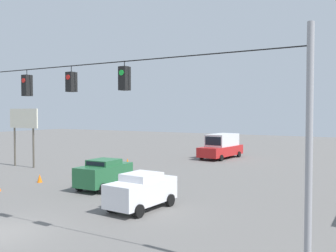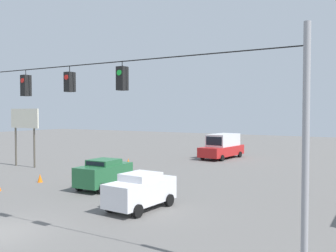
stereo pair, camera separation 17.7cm
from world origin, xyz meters
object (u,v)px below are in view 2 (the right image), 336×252
traffic_cone_second (40,178)px  traffic_cone_third (75,172)px  traffic_cone_fourth (105,166)px  overhead_signal_span (25,113)px  sedan_white_crossing_near (141,190)px  roadside_billboard (25,124)px  box_truck_red_withflow_deep (222,146)px  sedan_green_withflow_mid (104,173)px  traffic_cone_fifth (128,162)px

traffic_cone_second → traffic_cone_third: size_ratio=1.00×
traffic_cone_fourth → traffic_cone_third: bearing=92.5°
overhead_signal_span → traffic_cone_third: (7.21, -10.31, -4.64)m
sedan_white_crossing_near → roadside_billboard: size_ratio=0.79×
traffic_cone_third → traffic_cone_fourth: (0.16, -3.74, 0.00)m
box_truck_red_withflow_deep → sedan_white_crossing_near: size_ratio=1.55×
sedan_green_withflow_mid → traffic_cone_third: size_ratio=6.88×
overhead_signal_span → box_truck_red_withflow_deep: overhead_signal_span is taller
sedan_green_withflow_mid → traffic_cone_second: 5.41m
overhead_signal_span → traffic_cone_third: overhead_signal_span is taller
box_truck_red_withflow_deep → sedan_green_withflow_mid: (0.42, 18.77, -0.31)m
sedan_white_crossing_near → traffic_cone_fifth: bearing=-50.9°
box_truck_red_withflow_deep → traffic_cone_fourth: (5.85, 12.29, -1.00)m
overhead_signal_span → traffic_cone_second: size_ratio=40.24×
overhead_signal_span → traffic_cone_second: overhead_signal_span is taller
overhead_signal_span → traffic_cone_second: 11.07m
traffic_cone_fourth → traffic_cone_second: bearing=90.8°
sedan_white_crossing_near → roadside_billboard: 19.12m
sedan_green_withflow_mid → traffic_cone_fifth: size_ratio=6.88×
traffic_cone_fourth → traffic_cone_fifth: size_ratio=1.00×
traffic_cone_third → traffic_cone_fifth: size_ratio=1.00×
sedan_white_crossing_near → traffic_cone_fifth: (10.27, -12.62, -0.67)m
sedan_green_withflow_mid → traffic_cone_fourth: sedan_green_withflow_mid is taller
sedan_white_crossing_near → roadside_billboard: bearing=-21.3°
box_truck_red_withflow_deep → sedan_green_withflow_mid: 18.78m
traffic_cone_third → box_truck_red_withflow_deep: bearing=-109.5°
sedan_white_crossing_near → traffic_cone_fourth: size_ratio=7.04×
sedan_green_withflow_mid → sedan_white_crossing_near: (-4.99, 2.99, -0.03)m
sedan_green_withflow_mid → roadside_billboard: size_ratio=0.77×
traffic_cone_second → traffic_cone_fourth: 7.12m
traffic_cone_fifth → box_truck_red_withflow_deep: bearing=-122.0°
traffic_cone_fourth → traffic_cone_fifth: 3.16m
traffic_cone_second → roadside_billboard: bearing=-31.7°
traffic_cone_fourth → roadside_billboard: roadside_billboard is taller
overhead_signal_span → sedan_green_withflow_mid: (1.94, -7.57, -3.94)m
overhead_signal_span → sedan_white_crossing_near: overhead_signal_span is taller
sedan_green_withflow_mid → traffic_cone_second: bearing=6.8°
overhead_signal_span → traffic_cone_second: (7.27, -6.94, -4.64)m
overhead_signal_span → roadside_billboard: (14.56, -11.44, -1.04)m
sedan_green_withflow_mid → sedan_white_crossing_near: sedan_green_withflow_mid is taller
overhead_signal_span → traffic_cone_fifth: (7.22, -17.21, -4.64)m
overhead_signal_span → sedan_white_crossing_near: (-3.05, -4.59, -3.97)m
overhead_signal_span → traffic_cone_fifth: overhead_signal_span is taller
traffic_cone_third → traffic_cone_second: bearing=89.0°
traffic_cone_second → traffic_cone_third: (-0.06, -3.38, 0.00)m
box_truck_red_withflow_deep → sedan_white_crossing_near: (-4.57, 21.76, -0.33)m
box_truck_red_withflow_deep → traffic_cone_second: (5.75, 19.40, -1.00)m
sedan_white_crossing_near → traffic_cone_third: 11.77m
overhead_signal_span → sedan_white_crossing_near: size_ratio=5.72×
sedan_green_withflow_mid → roadside_billboard: (12.62, -3.87, 2.90)m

